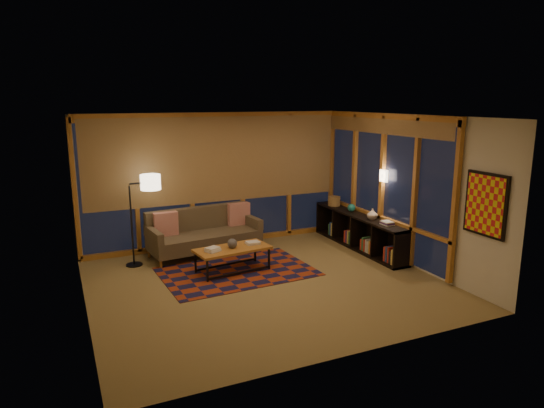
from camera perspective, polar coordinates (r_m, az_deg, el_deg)
name	(u,v)px	position (r m, az deg, el deg)	size (l,w,h in m)	color
floor	(265,283)	(8.05, -0.79, -9.31)	(5.50, 5.00, 0.01)	olive
ceiling	(265,116)	(7.49, -0.85, 10.27)	(5.50, 5.00, 0.01)	white
walls	(265,203)	(7.66, -0.82, 0.12)	(5.51, 5.01, 2.70)	beige
window_wall_back	(218,180)	(9.90, -6.43, 2.83)	(5.30, 0.16, 2.60)	#B1792F
window_wall_right	(381,185)	(9.51, 12.70, 2.22)	(0.16, 3.70, 2.60)	#B1792F
wall_art	(485,205)	(7.73, 23.81, -0.06)	(0.06, 0.74, 0.94)	red
wall_sconce	(384,176)	(9.32, 13.01, 3.25)	(0.12, 0.18, 0.22)	#FFE5BC
sofa	(205,232)	(9.46, -7.91, -3.34)	(2.11, 0.86, 0.87)	brown
pillow_left	(166,224)	(9.33, -12.39, -2.29)	(0.45, 0.15, 0.45)	#AE231D
pillow_right	(239,214)	(9.91, -3.95, -1.16)	(0.46, 0.15, 0.46)	#AE231D
area_rug	(237,271)	(8.58, -4.13, -7.91)	(2.57, 1.72, 0.01)	maroon
coffee_table	(233,260)	(8.53, -4.65, -6.54)	(1.29, 0.59, 0.43)	#B1792F
book_stack_a	(213,249)	(8.30, -7.01, -5.29)	(0.27, 0.21, 0.08)	silver
book_stack_b	(253,243)	(8.64, -2.25, -4.61)	(0.22, 0.17, 0.04)	silver
ceramic_pot	(232,243)	(8.43, -4.70, -4.62)	(0.17, 0.17, 0.17)	black
floor_lamp	(131,221)	(9.00, -16.21, -1.97)	(0.55, 0.36, 1.65)	black
bookshelf	(359,231)	(9.93, 10.17, -3.19)	(0.40, 2.77, 0.69)	black
basket	(334,201)	(10.58, 7.32, 0.35)	(0.26, 0.26, 0.20)	#A67239
teal_bowl	(351,208)	(10.06, 9.32, -0.44)	(0.16, 0.16, 0.16)	#197364
vase	(372,214)	(9.48, 11.72, -1.16)	(0.20, 0.20, 0.21)	beige
shelf_book_stack	(387,223)	(9.14, 13.39, -2.20)	(0.17, 0.24, 0.07)	silver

